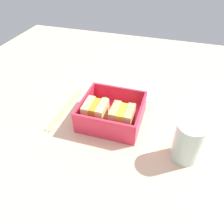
% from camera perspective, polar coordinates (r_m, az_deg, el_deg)
% --- Properties ---
extents(ground_plane, '(1.20, 1.20, 0.02)m').
position_cam_1_polar(ground_plane, '(0.58, -0.00, -2.78)').
color(ground_plane, '#DBB18F').
extents(bento_tray, '(0.15, 0.14, 0.01)m').
position_cam_1_polar(bento_tray, '(0.57, -0.00, -1.61)').
color(bento_tray, '#DD2E49').
rests_on(bento_tray, ground_plane).
extents(bento_rim, '(0.15, 0.14, 0.05)m').
position_cam_1_polar(bento_rim, '(0.55, -0.00, 0.67)').
color(bento_rim, '#DD2E49').
rests_on(bento_rim, bento_tray).
extents(sandwich_left, '(0.05, 0.06, 0.06)m').
position_cam_1_polar(sandwich_left, '(0.52, 2.63, -1.51)').
color(sandwich_left, tan).
rests_on(sandwich_left, bento_tray).
extents(sandwich_center_left, '(0.05, 0.06, 0.06)m').
position_cam_1_polar(sandwich_center_left, '(0.54, -4.32, -0.12)').
color(sandwich_center_left, '#E4C17E').
rests_on(sandwich_center_left, bento_tray).
extents(carrot_stick_far_left, '(0.04, 0.04, 0.01)m').
position_cam_1_polar(carrot_stick_far_left, '(0.59, 4.00, 0.66)').
color(carrot_stick_far_left, orange).
rests_on(carrot_stick_far_left, bento_tray).
extents(strawberry_far_left, '(0.03, 0.03, 0.03)m').
position_cam_1_polar(strawberry_far_left, '(0.59, -1.89, 2.47)').
color(strawberry_far_left, red).
rests_on(strawberry_far_left, bento_tray).
extents(chopstick_pair, '(0.03, 0.19, 0.01)m').
position_cam_1_polar(chopstick_pair, '(0.62, -11.97, 1.05)').
color(chopstick_pair, tan).
rests_on(chopstick_pair, ground_plane).
extents(drinking_glass, '(0.06, 0.06, 0.09)m').
position_cam_1_polar(drinking_glass, '(0.49, 19.12, -7.42)').
color(drinking_glass, silver).
rests_on(drinking_glass, ground_plane).
extents(folded_napkin, '(0.12, 0.09, 0.00)m').
position_cam_1_polar(folded_napkin, '(0.68, 5.90, 5.52)').
color(folded_napkin, white).
rests_on(folded_napkin, ground_plane).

